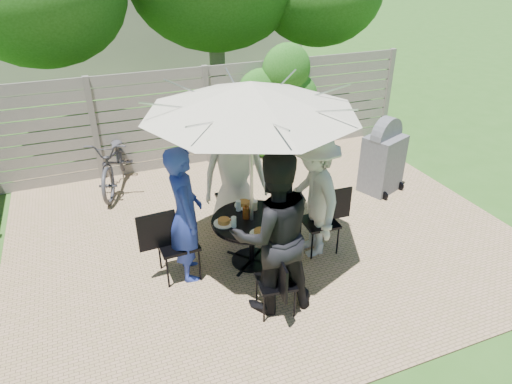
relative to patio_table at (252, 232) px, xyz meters
name	(u,v)px	position (x,y,z in m)	size (l,w,h in m)	color
patio_table	(252,232)	(0.00, 0.00, 0.00)	(1.10, 1.10, 0.66)	black
umbrella	(251,97)	(0.00, 0.00, 1.78)	(2.70, 2.70, 2.42)	silver
chair_back	(234,208)	(0.08, 0.96, -0.18)	(0.45, 0.67, 0.93)	black
person_back	(235,173)	(0.07, 0.83, 0.46)	(0.90, 0.59, 1.85)	silver
chair_left	(178,256)	(-0.96, 0.08, -0.17)	(0.71, 0.49, 0.97)	black
person_left	(185,215)	(-0.83, 0.07, 0.41)	(0.64, 0.42, 1.76)	#23359A
chair_front	(276,293)	(-0.08, -0.96, -0.21)	(0.46, 0.64, 0.85)	black
person_front	(273,234)	(-0.07, -0.83, 0.51)	(0.95, 0.74, 1.95)	black
chair_right	(320,233)	(0.96, -0.08, -0.19)	(0.67, 0.46, 0.91)	black
person_right	(313,196)	(0.83, -0.07, 0.40)	(1.12, 0.64, 1.73)	beige
plate_back	(244,204)	(0.03, 0.36, 0.23)	(0.26, 0.26, 0.06)	white
plate_left	(224,222)	(-0.36, 0.03, 0.23)	(0.26, 0.26, 0.06)	white
plate_front	(260,233)	(-0.03, -0.36, 0.23)	(0.26, 0.26, 0.06)	white
plate_right	(279,213)	(0.36, -0.03, 0.23)	(0.26, 0.26, 0.06)	white
glass_back	(238,206)	(-0.08, 0.27, 0.27)	(0.07, 0.07, 0.14)	silver
glass_left	(234,222)	(-0.27, -0.08, 0.27)	(0.07, 0.07, 0.14)	silver
glass_front	(266,224)	(0.08, -0.27, 0.27)	(0.07, 0.07, 0.14)	silver
glass_right	(269,207)	(0.27, 0.08, 0.27)	(0.07, 0.07, 0.14)	silver
syrup_jug	(246,213)	(-0.06, 0.06, 0.28)	(0.09, 0.09, 0.16)	#59280C
coffee_cup	(254,206)	(0.12, 0.21, 0.26)	(0.08, 0.08, 0.12)	#C6B293
bicycle	(116,160)	(-1.36, 2.89, 0.02)	(0.64, 1.85, 0.97)	#333338
bbq_grill	(383,158)	(2.76, 1.07, 0.13)	(0.78, 0.70, 1.31)	slate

